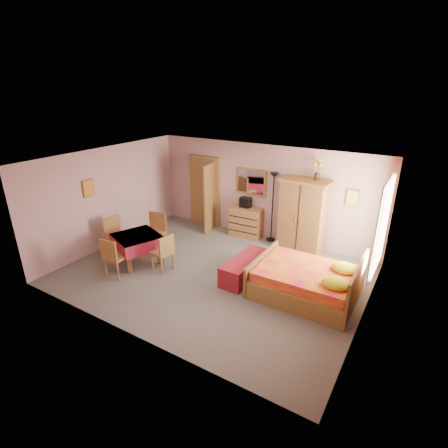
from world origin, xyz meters
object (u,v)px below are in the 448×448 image
Objects in this scene: chest_of_drawers at (246,222)px; chair_west at (116,237)px; chair_south at (116,257)px; chair_east at (162,252)px; floor_lamp at (272,208)px; dining_table at (138,249)px; chair_north at (155,233)px; bench at (245,268)px; wardrobe at (302,216)px; wall_mirror at (251,182)px; bed at (306,274)px; sunflower_vase at (318,170)px; stereo at (246,202)px.

chair_west reaches higher than chest_of_drawers.
chair_east is (0.71, 0.74, -0.02)m from chair_south.
floor_lamp reaches higher than dining_table.
bench is at bearing 165.56° from chair_north.
floor_lamp is at bearing 171.81° from wardrobe.
chair_north is (-1.52, -2.31, -1.04)m from wall_mirror.
chair_west is at bearing -124.90° from wall_mirror.
wardrobe reaches higher than dining_table.
bed is at bearing 165.70° from chair_north.
bench is (-0.82, -2.05, -1.91)m from sunflower_vase.
chest_of_drawers is 3.00× the size of stereo.
chair_west is at bearing -141.51° from wardrobe.
bench is 2.90m from chair_south.
sunflower_vase reaches higher than chair_west.
sunflower_vase is at bearing -4.33° from floor_lamp.
wardrobe is (0.92, -0.20, -0.00)m from floor_lamp.
floor_lamp reaches higher than chair_east.
chair_west is (-2.24, -2.74, 0.06)m from chest_of_drawers.
sunflower_vase is 0.51× the size of chair_east.
stereo is 0.31× the size of chair_south.
wall_mirror is at bearing 63.77° from dining_table.
floor_lamp is at bearing -151.53° from chair_north.
wall_mirror is 2.81m from bench.
chair_south is (-3.09, -3.38, -0.48)m from wardrobe.
floor_lamp is at bearing 5.07° from chest_of_drawers.
chair_west is 1.50m from chair_east.
stereo reaches higher than chair_south.
sunflower_vase is 0.47× the size of dining_table.
chair_west is at bearing 99.55° from chair_east.
bench is (1.05, -2.03, -0.19)m from chest_of_drawers.
dining_table is 1.08× the size of chair_east.
wall_mirror is 1.04× the size of chair_east.
chair_west is at bearing 176.96° from dining_table.
chair_south is 1.38m from chair_north.
stereo is at bearing -108.85° from wall_mirror.
bench is at bearing 23.17° from chair_south.
floor_lamp reaches higher than chair_west.
dining_table is at bearing 102.41° from chair_west.
chair_west reaches higher than chair_east.
floor_lamp is 4.13m from chair_west.
wall_mirror is at bearing 61.73° from chair_south.
wardrobe is at bearing 40.67° from dining_table.
dining_table is at bearing -135.04° from wardrobe.
chair_south is (-2.50, -1.44, 0.24)m from bench.
sunflower_vase is 2.91m from bench.
wall_mirror is 3.45m from bed.
wardrobe reaches higher than chair_north.
sunflower_vase is at bearing 31.22° from wardrobe.
stereo reaches higher than chair_north.
bench is 1.44× the size of dining_table.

